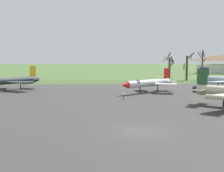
% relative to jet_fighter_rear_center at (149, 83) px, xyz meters
% --- Properties ---
extents(ground_plane, '(600.00, 600.00, 0.00)m').
position_rel_jet_fighter_rear_center_xyz_m(ground_plane, '(-6.00, -26.09, -1.84)').
color(ground_plane, '#425B2D').
extents(asphalt_apron, '(104.60, 53.89, 0.05)m').
position_rel_jet_fighter_rear_center_xyz_m(asphalt_apron, '(-6.00, -9.92, -1.81)').
color(asphalt_apron, '#383533').
rests_on(asphalt_apron, ground).
extents(grass_verge_strip, '(164.60, 12.00, 0.06)m').
position_rel_jet_fighter_rear_center_xyz_m(grass_verge_strip, '(-6.00, 23.02, -1.81)').
color(grass_verge_strip, '#3C5127').
rests_on(grass_verge_strip, ground).
extents(jet_fighter_rear_center, '(11.47, 9.56, 4.38)m').
position_rel_jet_fighter_rear_center_xyz_m(jet_fighter_rear_center, '(0.00, 0.00, 0.00)').
color(jet_fighter_rear_center, silver).
rests_on(jet_fighter_rear_center, ground).
extents(info_placard_rear_center, '(0.66, 0.35, 0.88)m').
position_rel_jet_fighter_rear_center_xyz_m(info_placard_rear_center, '(-5.39, -7.22, -1.27)').
color(info_placard_rear_center, black).
rests_on(info_placard_rear_center, ground).
extents(jet_fighter_rear_left, '(11.74, 11.01, 4.73)m').
position_rel_jet_fighter_rear_center_xyz_m(jet_fighter_rear_left, '(-26.80, 5.31, 0.09)').
color(jet_fighter_rear_left, '#33383D').
rests_on(jet_fighter_rear_left, ground).
extents(bare_tree_far_left, '(3.32, 3.29, 7.98)m').
position_rel_jet_fighter_rear_center_xyz_m(bare_tree_far_left, '(10.99, 25.46, 2.18)').
color(bare_tree_far_left, brown).
rests_on(bare_tree_far_left, ground).
extents(bare_tree_left_of_center, '(3.11, 3.43, 7.98)m').
position_rel_jet_fighter_rear_center_xyz_m(bare_tree_left_of_center, '(16.32, 26.46, 2.19)').
color(bare_tree_left_of_center, '#42382D').
rests_on(bare_tree_left_of_center, ground).
extents(bare_tree_center, '(2.37, 2.35, 8.61)m').
position_rel_jet_fighter_rear_center_xyz_m(bare_tree_center, '(21.10, 27.53, 2.91)').
color(bare_tree_center, brown).
rests_on(bare_tree_center, ground).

